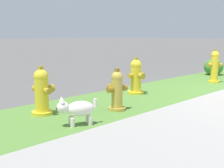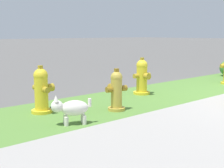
% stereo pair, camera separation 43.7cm
% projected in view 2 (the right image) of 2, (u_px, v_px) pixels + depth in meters
% --- Properties ---
extents(grass_verge, '(18.00, 1.74, 0.01)m').
position_uv_depth(grass_verge, '(194.00, 87.00, 6.92)').
color(grass_verge, '#568438').
rests_on(grass_verge, ground).
extents(fire_hydrant_far_end, '(0.36, 0.38, 0.72)m').
position_uv_depth(fire_hydrant_far_end, '(42.00, 90.00, 4.63)').
color(fire_hydrant_far_end, yellow).
rests_on(fire_hydrant_far_end, ground).
extents(fire_hydrant_across_street, '(0.40, 0.37, 0.72)m').
position_uv_depth(fire_hydrant_across_street, '(142.00, 77.00, 6.05)').
color(fire_hydrant_across_street, yellow).
rests_on(fire_hydrant_across_street, ground).
extents(fire_hydrant_by_grass_verge, '(0.36, 0.33, 0.65)m').
position_uv_depth(fire_hydrant_by_grass_verge, '(116.00, 91.00, 4.78)').
color(fire_hydrant_by_grass_verge, gold).
rests_on(fire_hydrant_by_grass_verge, ground).
extents(small_white_dog, '(0.49, 0.35, 0.40)m').
position_uv_depth(small_white_dog, '(71.00, 108.00, 4.04)').
color(small_white_dog, silver).
rests_on(small_white_dog, ground).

